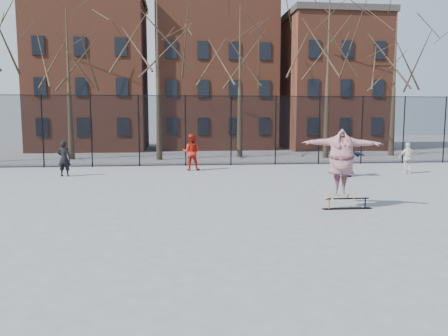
{
  "coord_description": "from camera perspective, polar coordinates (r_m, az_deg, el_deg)",
  "views": [
    {
      "loc": [
        -1.87,
        -11.84,
        2.82
      ],
      "look_at": [
        -0.44,
        1.5,
        1.22
      ],
      "focal_mm": 35.0,
      "sensor_mm": 36.0,
      "label": 1
    }
  ],
  "objects": [
    {
      "name": "bystander_white",
      "position": [
        23.32,
        22.87,
        1.21
      ],
      "size": [
        0.94,
        0.5,
        1.53
      ],
      "primitive_type": "imported",
      "rotation": [
        0.0,
        0.0,
        3.0
      ],
      "color": "silver",
      "rests_on": "ground"
    },
    {
      "name": "skater",
      "position": [
        13.64,
        15.08,
        0.69
      ],
      "size": [
        2.5,
        1.39,
        1.96
      ],
      "primitive_type": "imported",
      "rotation": [
        0.0,
        0.0,
        -0.33
      ],
      "color": "#593990",
      "rests_on": "skateboard"
    },
    {
      "name": "fence",
      "position": [
        24.92,
        -1.86,
        5.03
      ],
      "size": [
        34.03,
        0.07,
        4.0
      ],
      "color": "black",
      "rests_on": "ground"
    },
    {
      "name": "bystander_black",
      "position": [
        21.81,
        -20.15,
        1.16
      ],
      "size": [
        0.67,
        0.49,
        1.68
      ],
      "primitive_type": "imported",
      "rotation": [
        0.0,
        0.0,
        2.99
      ],
      "color": "black",
      "rests_on": "ground"
    },
    {
      "name": "skateboard",
      "position": [
        13.78,
        14.95,
        -3.59
      ],
      "size": [
        0.89,
        0.21,
        0.11
      ],
      "primitive_type": null,
      "color": "#A06B40",
      "rests_on": "skate_rail"
    },
    {
      "name": "bystander_navy",
      "position": [
        21.11,
        15.4,
        1.5
      ],
      "size": [
        1.82,
        1.41,
        1.92
      ],
      "primitive_type": "imported",
      "rotation": [
        0.0,
        0.0,
        2.6
      ],
      "color": "black",
      "rests_on": "ground"
    },
    {
      "name": "skate_rail",
      "position": [
        13.91,
        15.79,
        -4.61
      ],
      "size": [
        1.55,
        0.24,
        0.34
      ],
      "color": "black",
      "rests_on": "ground"
    },
    {
      "name": "rowhouses",
      "position": [
        38.06,
        -2.24,
        11.68
      ],
      "size": [
        29.0,
        7.0,
        13.0
      ],
      "color": "brown",
      "rests_on": "ground"
    },
    {
      "name": "ground",
      "position": [
        12.31,
        2.79,
        -6.47
      ],
      "size": [
        100.0,
        100.0,
        0.0
      ],
      "primitive_type": "plane",
      "color": "slate"
    },
    {
      "name": "bystander_red",
      "position": [
        22.83,
        -4.3,
        2.08
      ],
      "size": [
        1.02,
        0.84,
        1.9
      ],
      "primitive_type": "imported",
      "rotation": [
        0.0,
        0.0,
        3.0
      ],
      "color": "#B21B0F",
      "rests_on": "ground"
    },
    {
      "name": "tree_row",
      "position": [
        29.38,
        -3.0,
        15.66
      ],
      "size": [
        33.66,
        7.46,
        10.67
      ],
      "color": "black",
      "rests_on": "ground"
    }
  ]
}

